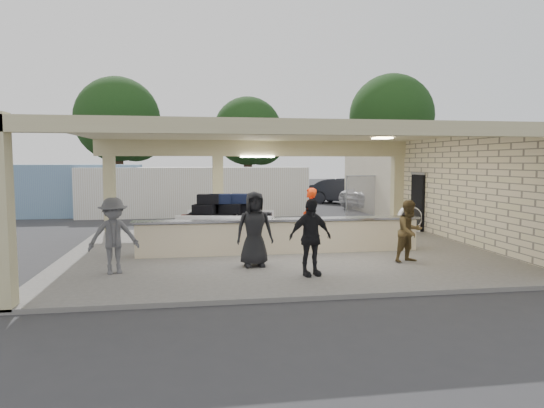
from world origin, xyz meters
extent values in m
plane|color=#2D2D30|center=(0.00, 0.00, 0.00)|extent=(120.00, 120.00, 0.00)
cube|color=#5F5C59|center=(0.00, 0.00, 0.05)|extent=(12.00, 10.00, 0.10)
cube|color=tan|center=(0.00, 0.00, 3.50)|extent=(12.00, 10.00, 0.02)
cube|color=beige|center=(6.00, 0.00, 1.75)|extent=(0.02, 10.00, 3.50)
cube|color=black|center=(5.94, 3.20, 1.15)|extent=(0.10, 0.95, 2.10)
cube|color=tan|center=(0.00, 4.75, 3.20)|extent=(12.00, 0.50, 0.60)
cube|color=tan|center=(0.00, -4.85, 3.35)|extent=(12.00, 0.30, 0.30)
cube|color=tan|center=(-5.50, 4.75, 1.80)|extent=(0.40, 0.40, 3.50)
cube|color=tan|center=(-1.50, 4.75, 1.80)|extent=(0.40, 0.40, 3.50)
cube|color=tan|center=(5.80, 4.80, 1.80)|extent=(0.40, 0.40, 3.50)
cube|color=white|center=(0.00, 4.50, 2.88)|extent=(1.30, 0.12, 0.06)
cube|color=#FFEABF|center=(3.80, 1.50, 3.47)|extent=(0.55, 0.55, 0.04)
cube|color=#FFEABF|center=(3.80, -0.50, 3.47)|extent=(0.55, 0.55, 0.04)
cube|color=#FFEABF|center=(3.80, -2.50, 3.47)|extent=(0.55, 0.55, 0.04)
cube|color=beige|center=(0.00, -0.50, 0.55)|extent=(8.00, 0.50, 0.90)
cube|color=#B7B7BC|center=(0.00, -0.50, 1.05)|extent=(8.20, 0.58, 0.06)
cube|color=white|center=(-1.42, 0.66, 0.76)|extent=(3.04, 2.18, 0.13)
cylinder|color=black|center=(-2.63, 0.29, 0.32)|extent=(0.22, 0.46, 0.44)
cylinder|color=black|center=(-2.39, 1.48, 0.32)|extent=(0.22, 0.46, 0.44)
cylinder|color=black|center=(-0.46, -0.15, 0.32)|extent=(0.22, 0.46, 0.44)
cylinder|color=black|center=(-0.22, 1.04, 0.32)|extent=(0.22, 0.46, 0.44)
cube|color=white|center=(-1.26, 1.48, 0.99)|extent=(2.73, 0.60, 0.33)
cube|color=white|center=(-1.59, -0.15, 0.99)|extent=(2.73, 0.60, 0.33)
cube|color=black|center=(-2.36, 0.51, 0.98)|extent=(0.71, 0.54, 0.29)
cube|color=black|center=(-1.60, 0.36, 0.98)|extent=(0.71, 0.54, 0.29)
cube|color=black|center=(-0.84, 0.21, 0.98)|extent=(0.71, 0.54, 0.29)
cube|color=black|center=(-2.22, 1.17, 0.98)|extent=(0.71, 0.54, 0.29)
cube|color=black|center=(-1.46, 1.01, 0.98)|extent=(0.71, 0.54, 0.29)
cube|color=black|center=(-0.71, 0.86, 0.98)|extent=(0.71, 0.54, 0.29)
cube|color=black|center=(-2.12, 0.58, 1.27)|extent=(0.71, 0.54, 0.29)
cube|color=black|center=(-1.31, 0.64, 1.27)|extent=(0.71, 0.54, 0.29)
cube|color=black|center=(-0.73, 0.75, 1.27)|extent=(0.71, 0.54, 0.29)
cube|color=black|center=(-1.79, 1.08, 1.27)|extent=(0.71, 0.54, 0.29)
cube|color=black|center=(-1.64, 0.71, 1.57)|extent=(0.71, 0.54, 0.29)
cube|color=black|center=(-0.97, 0.68, 1.57)|extent=(0.71, 0.54, 0.29)
cube|color=#590F0C|center=(-2.49, 0.43, 0.98)|extent=(0.71, 0.54, 0.29)
cube|color=black|center=(-0.38, 0.79, 0.98)|extent=(0.71, 0.54, 0.29)
cube|color=black|center=(-1.33, 1.10, 1.27)|extent=(0.71, 0.54, 0.29)
cube|color=black|center=(-1.99, 0.66, 1.57)|extent=(0.71, 0.54, 0.29)
cylinder|color=white|center=(5.50, 2.91, 0.62)|extent=(0.87, 0.34, 0.85)
cylinder|color=black|center=(5.50, 2.91, 0.62)|extent=(0.78, 0.37, 0.76)
cube|color=white|center=(5.22, 2.91, 0.24)|extent=(0.06, 0.47, 0.28)
cube|color=white|center=(5.78, 2.91, 0.24)|extent=(0.06, 0.47, 0.28)
imported|color=#FF3A0D|center=(1.12, 0.57, 0.99)|extent=(0.50, 0.72, 1.79)
imported|color=brown|center=(3.08, -2.28, 0.90)|extent=(0.85, 0.58, 1.61)
imported|color=black|center=(0.19, -3.33, 0.98)|extent=(1.09, 0.60, 1.76)
imported|color=#525358|center=(-4.26, -2.42, 0.98)|extent=(1.21, 0.70, 1.77)
imported|color=black|center=(-0.94, -2.15, 1.03)|extent=(0.93, 0.43, 1.86)
imported|color=silver|center=(8.38, 12.43, 0.73)|extent=(5.63, 4.19, 1.45)
imported|color=silver|center=(10.30, 14.19, 0.70)|extent=(4.72, 3.03, 1.40)
imported|color=black|center=(7.18, 15.78, 0.80)|extent=(4.73, 4.48, 1.61)
cube|color=white|center=(-2.36, 10.49, 1.20)|extent=(11.14, 2.31, 2.41)
cube|color=#6D91AE|center=(-10.01, 11.27, 1.27)|extent=(9.82, 2.42, 2.55)
cylinder|color=gray|center=(5.00, 9.00, 1.00)|extent=(0.06, 0.06, 2.00)
cylinder|color=gray|center=(7.00, 9.00, 1.00)|extent=(0.06, 0.06, 2.00)
cylinder|color=gray|center=(9.00, 9.00, 1.00)|extent=(0.06, 0.06, 2.00)
cylinder|color=gray|center=(11.00, 9.00, 1.00)|extent=(0.06, 0.06, 2.00)
cylinder|color=gray|center=(13.00, 9.00, 1.00)|extent=(0.06, 0.06, 2.00)
cylinder|color=gray|center=(15.00, 9.00, 1.00)|extent=(0.06, 0.06, 2.00)
cube|color=gray|center=(11.00, 9.00, 1.00)|extent=(12.00, 0.02, 2.00)
cylinder|color=gray|center=(11.00, 9.00, 2.00)|extent=(12.00, 0.05, 0.05)
cylinder|color=#382619|center=(-8.00, 24.00, 2.25)|extent=(0.70, 0.70, 4.50)
sphere|color=black|center=(-8.00, 24.00, 5.85)|extent=(6.30, 6.30, 6.30)
sphere|color=black|center=(-6.80, 24.60, 4.95)|extent=(4.50, 4.50, 4.50)
cylinder|color=#382619|center=(2.00, 26.00, 2.00)|extent=(0.70, 0.70, 4.00)
sphere|color=black|center=(2.00, 26.00, 5.20)|extent=(5.60, 5.60, 5.60)
sphere|color=black|center=(3.20, 26.60, 4.40)|extent=(4.00, 4.00, 4.00)
cylinder|color=#382619|center=(14.00, 25.00, 2.50)|extent=(0.70, 0.70, 5.00)
sphere|color=black|center=(14.00, 25.00, 6.50)|extent=(7.00, 7.00, 7.00)
sphere|color=black|center=(15.20, 25.60, 5.50)|extent=(5.00, 5.00, 5.00)
cube|color=beige|center=(9.50, 10.00, 1.60)|extent=(6.00, 8.00, 3.20)
camera|label=1|loc=(-2.40, -13.93, 2.69)|focal=32.00mm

